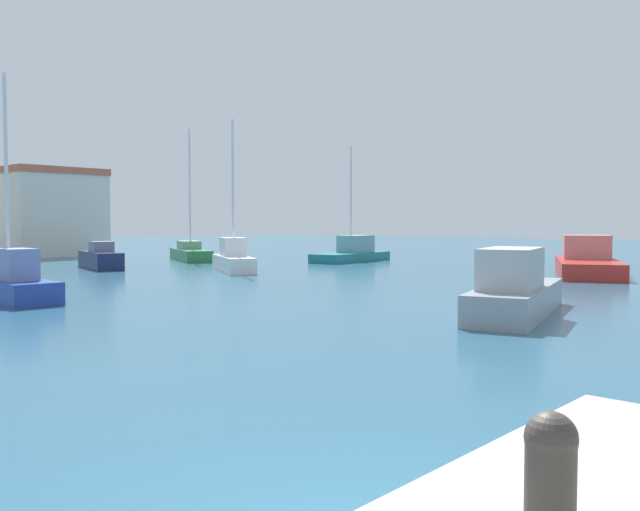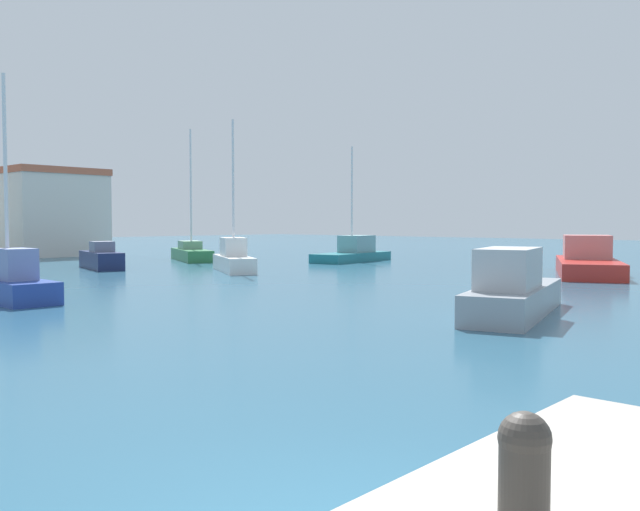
{
  "view_description": "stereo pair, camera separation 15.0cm",
  "coord_description": "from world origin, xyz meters",
  "px_view_note": "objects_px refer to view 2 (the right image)",
  "views": [
    {
      "loc": [
        -4.18,
        -3.1,
        2.57
      ],
      "look_at": [
        19.64,
        18.56,
        0.97
      ],
      "focal_mm": 37.78,
      "sensor_mm": 36.0,
      "label": 1
    },
    {
      "loc": [
        -4.08,
        -3.21,
        2.57
      ],
      "look_at": [
        19.64,
        18.56,
        0.97
      ],
      "focal_mm": 37.78,
      "sensor_mm": 36.0,
      "label": 2
    }
  ],
  "objects_px": {
    "mooring_bollard": "(524,473)",
    "sailboat_teal_far_left": "(353,252)",
    "sailboat_green_distant_north": "(191,253)",
    "motorboat_red_outer_mooring": "(588,262)",
    "sailboat_blue_center_channel": "(10,283)",
    "sailboat_white_near_pier": "(234,258)",
    "motorboat_navy_far_right": "(101,259)",
    "motorboat_grey_mid_harbor": "(513,291)"
  },
  "relations": [
    {
      "from": "mooring_bollard",
      "to": "sailboat_teal_far_left",
      "type": "height_order",
      "value": "sailboat_teal_far_left"
    },
    {
      "from": "mooring_bollard",
      "to": "sailboat_teal_far_left",
      "type": "bearing_deg",
      "value": 40.92
    },
    {
      "from": "sailboat_green_distant_north",
      "to": "sailboat_teal_far_left",
      "type": "distance_m",
      "value": 10.86
    },
    {
      "from": "motorboat_red_outer_mooring",
      "to": "sailboat_blue_center_channel",
      "type": "relative_size",
      "value": 1.2
    },
    {
      "from": "mooring_bollard",
      "to": "sailboat_white_near_pier",
      "type": "xyz_separation_m",
      "value": [
        19.6,
        25.51,
        -0.64
      ]
    },
    {
      "from": "motorboat_navy_far_right",
      "to": "motorboat_grey_mid_harbor",
      "type": "height_order",
      "value": "motorboat_grey_mid_harbor"
    },
    {
      "from": "motorboat_red_outer_mooring",
      "to": "sailboat_white_near_pier",
      "type": "bearing_deg",
      "value": 125.01
    },
    {
      "from": "sailboat_blue_center_channel",
      "to": "sailboat_teal_far_left",
      "type": "distance_m",
      "value": 25.3
    },
    {
      "from": "sailboat_green_distant_north",
      "to": "sailboat_white_near_pier",
      "type": "distance_m",
      "value": 10.74
    },
    {
      "from": "motorboat_navy_far_right",
      "to": "sailboat_white_near_pier",
      "type": "bearing_deg",
      "value": -62.06
    },
    {
      "from": "mooring_bollard",
      "to": "motorboat_red_outer_mooring",
      "type": "height_order",
      "value": "motorboat_red_outer_mooring"
    },
    {
      "from": "sailboat_white_near_pier",
      "to": "motorboat_navy_far_right",
      "type": "bearing_deg",
      "value": 117.94
    },
    {
      "from": "sailboat_white_near_pier",
      "to": "motorboat_red_outer_mooring",
      "type": "bearing_deg",
      "value": -54.99
    },
    {
      "from": "motorboat_navy_far_right",
      "to": "sailboat_green_distant_north",
      "type": "distance_m",
      "value": 8.66
    },
    {
      "from": "motorboat_red_outer_mooring",
      "to": "motorboat_navy_far_right",
      "type": "distance_m",
      "value": 25.47
    },
    {
      "from": "motorboat_red_outer_mooring",
      "to": "motorboat_grey_mid_harbor",
      "type": "bearing_deg",
      "value": -165.76
    },
    {
      "from": "motorboat_navy_far_right",
      "to": "sailboat_white_near_pier",
      "type": "distance_m",
      "value": 7.8
    },
    {
      "from": "motorboat_navy_far_right",
      "to": "sailboat_teal_far_left",
      "type": "height_order",
      "value": "sailboat_teal_far_left"
    },
    {
      "from": "sailboat_green_distant_north",
      "to": "motorboat_grey_mid_harbor",
      "type": "xyz_separation_m",
      "value": [
        -10.25,
        -28.28,
        0.17
      ]
    },
    {
      "from": "mooring_bollard",
      "to": "sailboat_white_near_pier",
      "type": "height_order",
      "value": "sailboat_white_near_pier"
    },
    {
      "from": "motorboat_navy_far_right",
      "to": "motorboat_red_outer_mooring",
      "type": "bearing_deg",
      "value": -57.15
    },
    {
      "from": "sailboat_green_distant_north",
      "to": "sailboat_teal_far_left",
      "type": "xyz_separation_m",
      "value": [
        6.54,
        -8.67,
        0.07
      ]
    },
    {
      "from": "motorboat_red_outer_mooring",
      "to": "sailboat_white_near_pier",
      "type": "relative_size",
      "value": 1.12
    },
    {
      "from": "motorboat_red_outer_mooring",
      "to": "sailboat_white_near_pier",
      "type": "height_order",
      "value": "sailboat_white_near_pier"
    },
    {
      "from": "motorboat_navy_far_right",
      "to": "sailboat_white_near_pier",
      "type": "xyz_separation_m",
      "value": [
        3.65,
        -6.89,
        0.11
      ]
    },
    {
      "from": "mooring_bollard",
      "to": "motorboat_grey_mid_harbor",
      "type": "bearing_deg",
      "value": 26.69
    },
    {
      "from": "mooring_bollard",
      "to": "sailboat_teal_far_left",
      "type": "distance_m",
      "value": 40.59
    },
    {
      "from": "motorboat_grey_mid_harbor",
      "to": "sailboat_teal_far_left",
      "type": "bearing_deg",
      "value": 49.42
    },
    {
      "from": "mooring_bollard",
      "to": "motorboat_grey_mid_harbor",
      "type": "relative_size",
      "value": 0.1
    },
    {
      "from": "sailboat_teal_far_left",
      "to": "motorboat_grey_mid_harbor",
      "type": "height_order",
      "value": "sailboat_teal_far_left"
    },
    {
      "from": "sailboat_green_distant_north",
      "to": "motorboat_grey_mid_harbor",
      "type": "height_order",
      "value": "sailboat_green_distant_north"
    },
    {
      "from": "motorboat_navy_far_right",
      "to": "sailboat_green_distant_north",
      "type": "height_order",
      "value": "sailboat_green_distant_north"
    },
    {
      "from": "sailboat_blue_center_channel",
      "to": "motorboat_grey_mid_harbor",
      "type": "bearing_deg",
      "value": -60.31
    },
    {
      "from": "sailboat_teal_far_left",
      "to": "sailboat_white_near_pier",
      "type": "bearing_deg",
      "value": -174.47
    },
    {
      "from": "sailboat_green_distant_north",
      "to": "motorboat_grey_mid_harbor",
      "type": "distance_m",
      "value": 30.08
    },
    {
      "from": "motorboat_grey_mid_harbor",
      "to": "sailboat_white_near_pier",
      "type": "relative_size",
      "value": 0.84
    },
    {
      "from": "motorboat_navy_far_right",
      "to": "sailboat_white_near_pier",
      "type": "relative_size",
      "value": 0.61
    },
    {
      "from": "motorboat_navy_far_right",
      "to": "sailboat_green_distant_north",
      "type": "xyz_separation_m",
      "value": [
        8.18,
        2.85,
        -0.04
      ]
    },
    {
      "from": "sailboat_blue_center_channel",
      "to": "motorboat_grey_mid_harbor",
      "type": "distance_m",
      "value": 15.76
    },
    {
      "from": "motorboat_red_outer_mooring",
      "to": "motorboat_grey_mid_harbor",
      "type": "xyz_separation_m",
      "value": [
        -15.89,
        -4.03,
        0.06
      ]
    },
    {
      "from": "motorboat_navy_far_right",
      "to": "sailboat_green_distant_north",
      "type": "relative_size",
      "value": 0.55
    },
    {
      "from": "mooring_bollard",
      "to": "motorboat_navy_far_right",
      "type": "xyz_separation_m",
      "value": [
        15.95,
        32.4,
        -0.76
      ]
    }
  ]
}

